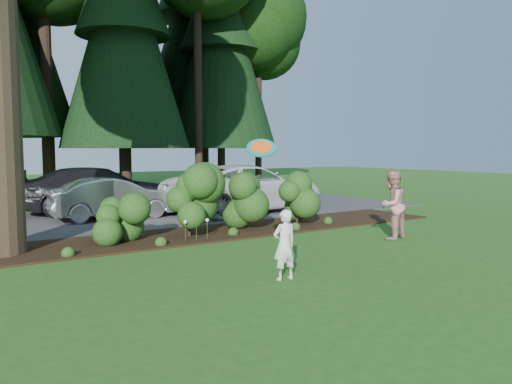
{
  "coord_description": "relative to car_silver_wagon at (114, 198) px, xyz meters",
  "views": [
    {
      "loc": [
        -5.8,
        -8.51,
        2.28
      ],
      "look_at": [
        0.52,
        0.98,
        1.3
      ],
      "focal_mm": 35.0,
      "sensor_mm": 36.0,
      "label": 1
    }
  ],
  "objects": [
    {
      "name": "child",
      "position": [
        0.09,
        -9.08,
        -0.08
      ],
      "size": [
        0.47,
        0.32,
        1.24
      ],
      "primitive_type": "imported",
      "rotation": [
        0.0,
        0.0,
        3.09
      ],
      "color": "silver",
      "rests_on": "ground"
    },
    {
      "name": "car_white_suv",
      "position": [
        4.58,
        -0.81,
        0.18
      ],
      "size": [
        6.42,
        3.58,
        1.7
      ],
      "primitive_type": "imported",
      "rotation": [
        0.0,
        0.0,
        1.7
      ],
      "color": "silver",
      "rests_on": "driveway"
    },
    {
      "name": "lily_cluster",
      "position": [
        0.41,
        -5.05,
        -0.2
      ],
      "size": [
        0.69,
        0.09,
        0.57
      ],
      "color": "#193A12",
      "rests_on": "ground"
    },
    {
      "name": "ground",
      "position": [
        0.71,
        -7.45,
        -0.7
      ],
      "size": [
        80.0,
        80.0,
        0.0
      ],
      "primitive_type": "plane",
      "color": "#234E16",
      "rests_on": "ground"
    },
    {
      "name": "adult",
      "position": [
        4.74,
        -7.41,
        0.17
      ],
      "size": [
        0.96,
        0.81,
        1.74
      ],
      "primitive_type": "imported",
      "rotation": [
        0.0,
        0.0,
        3.33
      ],
      "color": "#A21C15",
      "rests_on": "ground"
    },
    {
      "name": "car_silver_wagon",
      "position": [
        0.0,
        0.0,
        0.0
      ],
      "size": [
        4.11,
        1.57,
        1.34
      ],
      "primitive_type": "imported",
      "rotation": [
        0.0,
        0.0,
        1.53
      ],
      "color": "#AEAEB3",
      "rests_on": "driveway"
    },
    {
      "name": "frisbee",
      "position": [
        -0.28,
        -8.91,
        1.61
      ],
      "size": [
        0.57,
        0.45,
        0.44
      ],
      "color": "#157868",
      "rests_on": "ground"
    },
    {
      "name": "shrub_row",
      "position": [
        1.48,
        -4.31,
        0.11
      ],
      "size": [
        6.53,
        1.6,
        1.61
      ],
      "color": "#193A12",
      "rests_on": "ground"
    },
    {
      "name": "driveway",
      "position": [
        0.71,
        0.05,
        -0.68
      ],
      "size": [
        22.0,
        6.0,
        0.03
      ],
      "primitive_type": "cube",
      "color": "#38383A",
      "rests_on": "ground"
    },
    {
      "name": "mulch_bed",
      "position": [
        0.71,
        -4.2,
        -0.67
      ],
      "size": [
        16.0,
        2.5,
        0.05
      ],
      "primitive_type": "cube",
      "color": "black",
      "rests_on": "ground"
    },
    {
      "name": "car_dark_suv",
      "position": [
        0.12,
        1.86,
        0.14
      ],
      "size": [
        5.82,
        3.08,
        1.61
      ],
      "primitive_type": "imported",
      "rotation": [
        0.0,
        0.0,
        1.42
      ],
      "color": "black",
      "rests_on": "driveway"
    }
  ]
}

